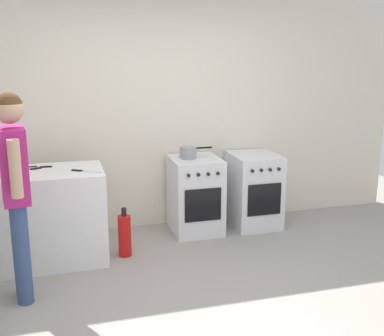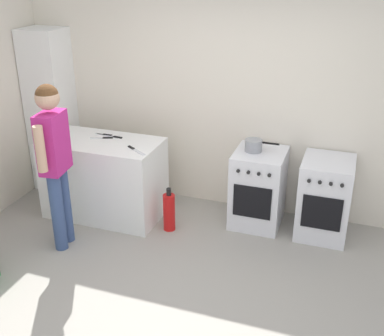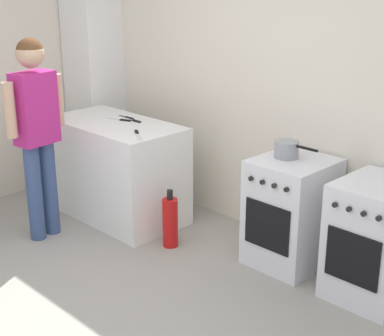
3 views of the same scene
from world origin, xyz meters
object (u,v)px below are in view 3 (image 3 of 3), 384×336
at_px(oven_right, 375,241).
at_px(knife_chef, 138,135).
at_px(knife_carving, 131,119).
at_px(pot, 287,149).
at_px(person, 36,121).
at_px(knife_paring, 127,117).
at_px(larder_cabinet, 95,89).
at_px(fire_extinguisher, 170,222).
at_px(oven_left, 291,212).
at_px(knife_utility, 120,120).

bearing_deg(oven_right, knife_chef, -165.33).
bearing_deg(knife_carving, pot, 7.81).
bearing_deg(person, oven_right, 23.86).
bearing_deg(knife_chef, knife_paring, 149.50).
height_order(oven_right, larder_cabinet, larder_cabinet).
height_order(knife_carving, fire_extinguisher, knife_carving).
xyz_separation_m(oven_right, person, (-2.51, -1.11, 0.60)).
bearing_deg(oven_left, oven_right, -0.00).
relative_size(oven_left, knife_paring, 4.04).
xyz_separation_m(knife_carving, larder_cabinet, (-0.98, 0.32, 0.10)).
bearing_deg(person, knife_chef, 46.43).
xyz_separation_m(oven_right, knife_carving, (-2.38, -0.21, 0.48)).
bearing_deg(knife_chef, knife_utility, 157.31).
bearing_deg(oven_right, larder_cabinet, 178.26).
bearing_deg(knife_carving, oven_right, 5.13).
height_order(knife_carving, larder_cabinet, larder_cabinet).
relative_size(oven_right, person, 0.50).
distance_m(pot, knife_chef, 1.25).
height_order(knife_carving, person, person).
relative_size(pot, person, 0.21).
bearing_deg(fire_extinguisher, pot, 31.35).
bearing_deg(pot, person, -147.04).
bearing_deg(knife_utility, knife_carving, 55.21).
xyz_separation_m(knife_utility, person, (-0.07, -0.81, 0.12)).
xyz_separation_m(oven_right, knife_paring, (-2.46, -0.19, 0.48)).
bearing_deg(knife_utility, knife_paring, 102.81).
xyz_separation_m(oven_left, fire_extinguisher, (-0.87, -0.48, -0.21)).
distance_m(knife_chef, fire_extinguisher, 0.77).
relative_size(knife_chef, larder_cabinet, 0.14).
xyz_separation_m(oven_left, person, (-1.79, -1.11, 0.60)).
relative_size(knife_carving, larder_cabinet, 0.17).
distance_m(knife_paring, fire_extinguisher, 1.15).
bearing_deg(knife_chef, fire_extinguisher, 4.56).
distance_m(knife_paring, knife_chef, 0.61).
xyz_separation_m(pot, larder_cabinet, (-2.57, 0.10, 0.08)).
relative_size(knife_carving, person, 0.19).
bearing_deg(oven_left, knife_chef, -157.49).
height_order(person, fire_extinguisher, person).
distance_m(oven_left, knife_paring, 1.83).
height_order(oven_left, knife_paring, knife_paring).
bearing_deg(larder_cabinet, knife_utility, -23.25).
relative_size(oven_left, knife_carving, 2.56).
bearing_deg(knife_chef, oven_left, 22.51).
xyz_separation_m(knife_paring, knife_chef, (0.53, -0.31, -0.00)).
xyz_separation_m(oven_left, knife_paring, (-1.75, -0.19, 0.48)).
bearing_deg(knife_paring, person, -92.72).
xyz_separation_m(oven_right, knife_utility, (-2.44, -0.29, 0.48)).
relative_size(pot, knife_paring, 1.74).
distance_m(pot, knife_paring, 1.68).
relative_size(pot, larder_cabinet, 0.18).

